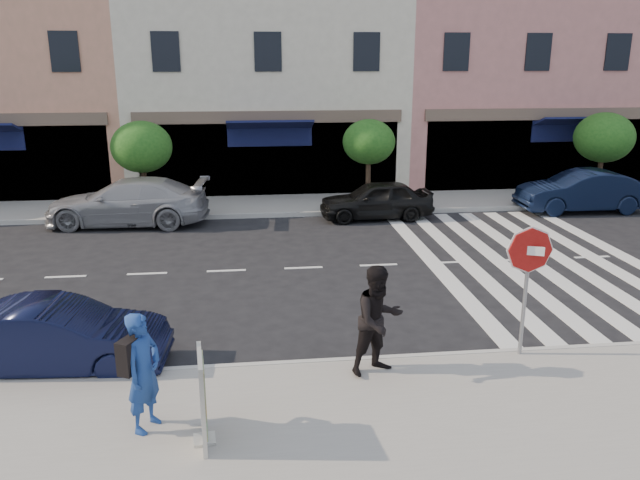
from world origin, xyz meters
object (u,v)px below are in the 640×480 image
at_px(car_near_mid, 57,337).
at_px(photographer, 143,372).
at_px(stop_sign, 529,262).
at_px(car_far_left, 127,202).
at_px(walker, 379,320).
at_px(poster_board, 203,400).
at_px(car_far_mid, 376,200).
at_px(car_far_right, 582,191).

bearing_deg(car_near_mid, photographer, -137.04).
xyz_separation_m(stop_sign, car_far_left, (-8.72, 10.77, -1.14)).
relative_size(walker, car_far_left, 0.36).
bearing_deg(poster_board, car_near_mid, 129.15).
bearing_deg(car_far_mid, photographer, -27.91).
distance_m(photographer, car_near_mid, 2.95).
xyz_separation_m(car_far_left, car_far_mid, (8.24, -0.16, -0.11)).
relative_size(poster_board, car_near_mid, 0.35).
xyz_separation_m(stop_sign, car_near_mid, (-8.16, 0.67, -1.27)).
height_order(photographer, car_near_mid, photographer).
xyz_separation_m(walker, car_far_left, (-6.03, 11.10, -0.34)).
bearing_deg(car_far_mid, car_far_right, 88.87).
height_order(poster_board, car_near_mid, poster_board).
xyz_separation_m(car_near_mid, car_far_mid, (7.68, 9.94, 0.03)).
distance_m(stop_sign, car_near_mid, 8.28).
bearing_deg(car_far_right, photographer, -46.13).
relative_size(stop_sign, car_far_mid, 0.62).
xyz_separation_m(photographer, car_far_left, (-2.40, 12.36, -0.28)).
bearing_deg(walker, stop_sign, -16.14).
height_order(walker, car_near_mid, walker).
bearing_deg(car_far_left, car_far_right, 94.71).
distance_m(poster_board, car_far_right, 17.86).
relative_size(poster_board, car_far_left, 0.25).
height_order(photographer, poster_board, photographer).
xyz_separation_m(poster_board, car_far_mid, (5.00, 12.63, -0.14)).
xyz_separation_m(stop_sign, photographer, (-6.32, -1.60, -0.86)).
bearing_deg(poster_board, car_far_mid, 62.71).
bearing_deg(stop_sign, car_far_right, 79.25).
bearing_deg(walker, car_far_right, 25.76).
relative_size(photographer, poster_board, 1.35).
height_order(car_far_left, car_far_right, car_far_left).
bearing_deg(car_far_left, car_near_mid, 7.89).
height_order(poster_board, car_far_mid, poster_board).
bearing_deg(car_near_mid, car_far_right, -52.45).
relative_size(car_far_left, car_far_right, 1.17).
bearing_deg(walker, photographer, 176.02).
height_order(walker, car_far_right, walker).
relative_size(stop_sign, photographer, 1.35).
distance_m(stop_sign, car_far_right, 12.89).
xyz_separation_m(walker, car_far_mid, (2.21, 10.94, -0.44)).
height_order(car_far_mid, car_far_right, car_far_right).
distance_m(photographer, car_far_right, 18.16).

